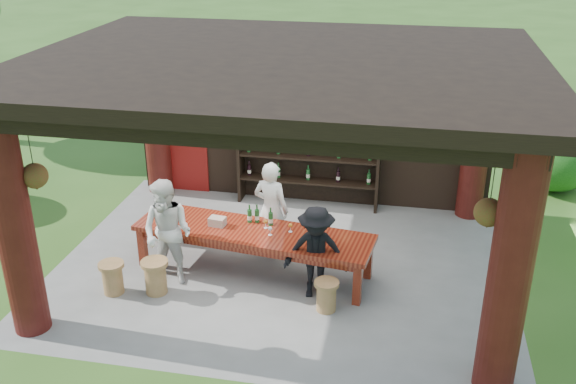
% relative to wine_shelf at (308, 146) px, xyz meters
% --- Properties ---
extents(ground, '(90.00, 90.00, 0.00)m').
position_rel_wine_shelf_xyz_m(ground, '(-0.01, -2.45, -1.23)').
color(ground, '#2D5119').
rests_on(ground, ground).
extents(pavilion, '(7.50, 6.00, 3.60)m').
position_rel_wine_shelf_xyz_m(pavilion, '(-0.02, -2.02, 0.90)').
color(pavilion, slate).
rests_on(pavilion, ground).
extents(wine_shelf, '(2.80, 0.43, 2.46)m').
position_rel_wine_shelf_xyz_m(wine_shelf, '(0.00, 0.00, 0.00)').
color(wine_shelf, black).
rests_on(wine_shelf, ground).
extents(tasting_table, '(3.96, 1.49, 0.75)m').
position_rel_wine_shelf_xyz_m(tasting_table, '(-0.44, -2.75, -0.59)').
color(tasting_table, '#57150C').
rests_on(tasting_table, ground).
extents(stool_near_left, '(0.42, 0.42, 0.55)m').
position_rel_wine_shelf_xyz_m(stool_near_left, '(-1.77, -3.66, -0.94)').
color(stool_near_left, olive).
rests_on(stool_near_left, ground).
extents(stool_near_right, '(0.37, 0.37, 0.49)m').
position_rel_wine_shelf_xyz_m(stool_near_right, '(0.88, -3.63, -0.98)').
color(stool_near_right, olive).
rests_on(stool_near_right, ground).
extents(stool_far_left, '(0.39, 0.39, 0.52)m').
position_rel_wine_shelf_xyz_m(stool_far_left, '(-2.42, -3.79, -0.96)').
color(stool_far_left, olive).
rests_on(stool_far_left, ground).
extents(host, '(0.70, 0.54, 1.70)m').
position_rel_wine_shelf_xyz_m(host, '(-0.27, -2.15, -0.38)').
color(host, silver).
rests_on(host, ground).
extents(guest_woman, '(0.94, 0.79, 1.72)m').
position_rel_wine_shelf_xyz_m(guest_woman, '(-1.67, -3.29, -0.37)').
color(guest_woman, silver).
rests_on(guest_woman, ground).
extents(guest_man, '(1.01, 0.63, 1.49)m').
position_rel_wine_shelf_xyz_m(guest_man, '(0.65, -3.27, -0.49)').
color(guest_man, black).
rests_on(guest_man, ground).
extents(table_bottles, '(0.44, 0.14, 0.31)m').
position_rel_wine_shelf_xyz_m(table_bottles, '(-0.40, -2.48, -0.33)').
color(table_bottles, '#194C1E').
rests_on(table_bottles, tasting_table).
extents(table_glasses, '(0.92, 0.34, 0.15)m').
position_rel_wine_shelf_xyz_m(table_glasses, '(0.19, -2.77, -0.41)').
color(table_glasses, silver).
rests_on(table_glasses, tasting_table).
extents(napkin_basket, '(0.28, 0.21, 0.14)m').
position_rel_wine_shelf_xyz_m(napkin_basket, '(-1.05, -2.69, -0.41)').
color(napkin_basket, '#BF6672').
rests_on(napkin_basket, tasting_table).
extents(shrubs, '(16.45, 9.29, 1.36)m').
position_rel_wine_shelf_xyz_m(shrubs, '(2.32, -1.50, -0.67)').
color(shrubs, '#194C14').
rests_on(shrubs, ground).
extents(trees, '(22.94, 10.71, 4.80)m').
position_rel_wine_shelf_xyz_m(trees, '(3.71, -0.62, 2.13)').
color(trees, '#3F2819').
rests_on(trees, ground).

